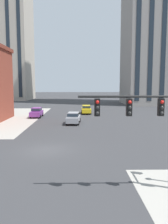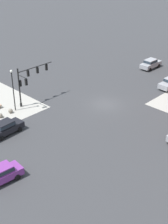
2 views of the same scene
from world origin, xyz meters
name	(u,v)px [view 2 (image 2 of 2)]	position (x,y,z in m)	size (l,w,h in m)	color
ground_plane	(105,104)	(0.00, 0.00, 0.00)	(320.00, 320.00, 0.00)	#38383A
traffic_signal_main	(28,80)	(7.37, -7.94, 3.73)	(6.09, 2.09, 5.70)	black
bollard_sphere_curb_a	(10,111)	(10.90, -7.60, 0.31)	(0.62, 0.62, 0.62)	gray
bollard_sphere_curb_b	(0,115)	(12.60, -7.48, 0.31)	(0.62, 0.62, 0.62)	gray
street_lamp_corner_near	(13,86)	(10.00, -7.76, 3.67)	(0.36, 0.36, 5.93)	black
car_main_northbound_near	(151,63)	(-16.62, -3.66, 0.92)	(4.42, 1.93, 1.68)	#99999E
car_main_northbound_far	(5,127)	(14.39, -3.52, 0.92)	(4.49, 2.08, 1.68)	black
car_main_southbound_far	(0,174)	(19.80, 3.62, 0.92)	(4.53, 2.17, 1.68)	#7A3389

